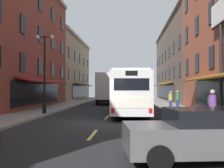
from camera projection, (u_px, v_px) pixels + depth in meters
name	position (u px, v px, depth m)	size (l,w,h in m)	color
ground_plane	(102.00, 124.00, 14.07)	(34.80, 80.00, 0.10)	black
lane_centre_dashes	(101.00, 124.00, 13.82)	(0.14, 73.90, 0.01)	#DBCC4C
sidewalk_left	(2.00, 121.00, 14.49)	(3.00, 80.00, 0.14)	gray
sidewalk_right	(208.00, 123.00, 13.65)	(3.00, 80.00, 0.14)	gray
billboard_sign	(221.00, 26.00, 14.86)	(0.40, 3.03, 7.27)	black
transit_bus	(129.00, 92.00, 20.44)	(2.88, 12.30, 3.24)	silver
box_truck	(107.00, 89.00, 32.08)	(2.66, 7.07, 3.92)	black
sedan_near	(207.00, 134.00, 6.78)	(4.60, 2.36, 1.42)	#515154
sedan_mid	(114.00, 96.00, 43.89)	(1.97, 4.77, 1.44)	maroon
pedestrian_near	(213.00, 107.00, 12.11)	(0.36, 0.50, 1.79)	#4C4C51
pedestrian_mid	(178.00, 99.00, 22.96)	(0.36, 0.36, 1.69)	navy
pedestrian_far	(171.00, 100.00, 22.04)	(0.36, 0.36, 1.64)	navy
street_lamp_twin	(45.00, 70.00, 18.49)	(1.42, 0.32, 5.88)	black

